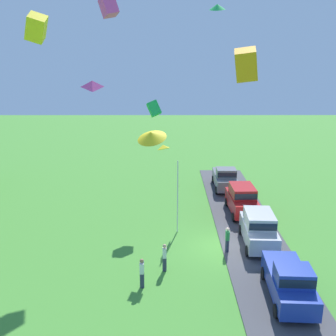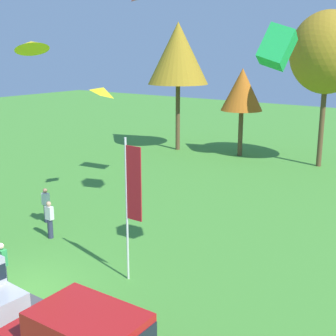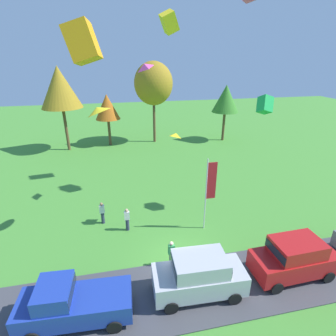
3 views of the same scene
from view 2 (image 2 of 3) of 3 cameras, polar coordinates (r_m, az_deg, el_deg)
name	(u,v)px [view 2 (image 2 of 3)]	position (r m, az deg, el deg)	size (l,w,h in m)	color
ground_plane	(18,292)	(17.55, -17.87, -14.19)	(120.00, 120.00, 0.00)	#478E33
person_on_lawn	(50,219)	(21.41, -14.23, -6.09)	(0.36, 0.24, 1.71)	#2D334C
person_beside_suv	(3,265)	(17.55, -19.52, -11.14)	(0.36, 0.24, 1.71)	#2D334C
person_watching_sky	(46,205)	(23.38, -14.65, -4.38)	(0.36, 0.24, 1.71)	#2D334C
tree_lone_near	(178,54)	(38.52, 1.24, 13.77)	(4.89, 4.89, 10.32)	brown
tree_far_right	(242,90)	(36.77, 9.02, 9.37)	(3.22, 3.22, 6.80)	brown
tree_center_back	(327,53)	(34.49, 18.87, 13.15)	(5.10, 5.10, 10.77)	brown
flag_banner	(132,193)	(16.25, -4.47, -3.05)	(0.71, 0.08, 5.27)	silver
kite_box_near_flag	(277,47)	(14.71, 13.15, 14.14)	(0.77, 0.77, 1.08)	green
kite_diamond_low_drifter	(104,91)	(17.73, -7.85, 9.28)	(0.72, 0.70, 0.27)	yellow
kite_delta_topmost	(31,45)	(21.48, -16.30, 14.16)	(1.48, 1.48, 0.36)	yellow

